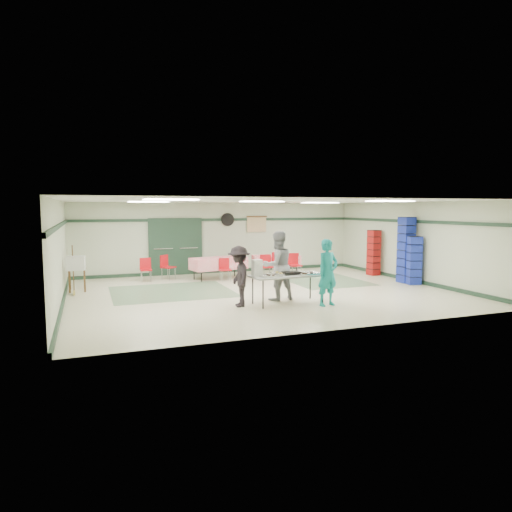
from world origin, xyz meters
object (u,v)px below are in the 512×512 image
object	(u,v)px
chair_d	(225,267)
chair_a	(279,262)
dining_table_b	(219,263)
crate_stack_blue_b	(414,260)
serving_table	(288,276)
volunteer_dark	(239,276)
printer_table	(77,270)
volunteer_grey	(277,266)
chair_b	(266,264)
broom	(73,269)
chair_loose_a	(166,265)
office_printer	(76,263)
volunteer_teal	(328,272)
chair_loose_b	(146,267)
crate_stack_red	(374,253)
chair_c	(294,263)
crate_stack_blue_a	(406,250)
dining_table_a	(276,260)

from	to	relation	value
chair_d	chair_a	bearing A→B (deg)	2.43
dining_table_b	crate_stack_blue_b	distance (m)	6.57
serving_table	chair_d	bearing A→B (deg)	93.90
volunteer_dark	printer_table	size ratio (longest dim) A/B	1.88
volunteer_grey	chair_b	world-z (taller)	volunteer_grey
dining_table_b	broom	distance (m)	4.92
volunteer_dark	chair_loose_a	size ratio (longest dim) A/B	1.78
chair_loose_a	office_printer	distance (m)	3.57
volunteer_teal	volunteer_grey	xyz separation A→B (m)	(-0.93, 1.09, 0.08)
chair_loose_b	office_printer	bearing A→B (deg)	-137.36
chair_b	crate_stack_red	bearing A→B (deg)	-3.59
chair_c	crate_stack_blue_a	distance (m)	3.86
chair_a	crate_stack_red	size ratio (longest dim) A/B	0.55
chair_loose_b	office_printer	xyz separation A→B (m)	(-2.16, -1.88, 0.45)
volunteer_teal	volunteer_grey	distance (m)	1.44
chair_c	chair_loose_b	xyz separation A→B (m)	(-5.16, 0.84, -0.04)
chair_b	crate_stack_blue_b	bearing A→B (deg)	-29.97
chair_a	dining_table_a	bearing A→B (deg)	59.04
volunteer_dark	chair_a	world-z (taller)	volunteer_dark
chair_loose_a	office_printer	world-z (taller)	office_printer
dining_table_a	printer_table	world-z (taller)	dining_table_a
chair_a	chair_loose_a	bearing A→B (deg)	147.85
dining_table_b	chair_loose_b	world-z (taller)	chair_loose_b
chair_c	crate_stack_red	bearing A→B (deg)	-7.32
chair_loose_b	crate_stack_blue_a	bearing A→B (deg)	-20.02
dining_table_a	printer_table	bearing A→B (deg)	-164.22
dining_table_a	crate_stack_blue_b	size ratio (longest dim) A/B	1.14
volunteer_grey	chair_loose_b	size ratio (longest dim) A/B	2.32
volunteer_teal	dining_table_b	bearing A→B (deg)	91.94
chair_d	serving_table	bearing A→B (deg)	-80.68
printer_table	chair_a	bearing A→B (deg)	0.45
volunteer_dark	chair_loose_b	distance (m)	5.14
crate_stack_blue_b	broom	bearing A→B (deg)	169.32
volunteer_teal	chair_loose_a	xyz separation A→B (m)	(-3.17, 5.69, -0.32)
chair_a	chair_c	bearing A→B (deg)	-17.38
broom	crate_stack_blue_b	bearing A→B (deg)	-22.24
crate_stack_blue_a	volunteer_grey	bearing A→B (deg)	-166.96
chair_a	chair_loose_b	distance (m)	4.63
dining_table_a	chair_loose_a	distance (m)	3.98
dining_table_a	office_printer	xyz separation A→B (m)	(-6.84, -1.60, 0.37)
volunteer_dark	chair_b	size ratio (longest dim) A/B	1.80
chair_loose_b	crate_stack_red	world-z (taller)	crate_stack_red
serving_table	broom	xyz separation A→B (m)	(-5.29, 3.27, 0.02)
dining_table_b	broom	size ratio (longest dim) A/B	1.44
serving_table	volunteer_teal	distance (m)	1.04
dining_table_b	office_printer	xyz separation A→B (m)	(-4.64, -1.60, 0.37)
chair_c	office_printer	distance (m)	7.40
volunteer_dark	chair_a	distance (m)	4.87
chair_loose_a	chair_d	bearing A→B (deg)	-72.36
chair_loose_a	volunteer_grey	bearing A→B (deg)	-106.63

